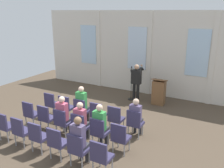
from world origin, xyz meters
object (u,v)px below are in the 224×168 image
(chair_r0_c3, at_px, (98,113))
(chair_r1_c3, at_px, (80,126))
(chair_r1_c2, at_px, (62,121))
(chair_r1_c5, at_px, (120,136))
(audience_r0_c2, at_px, (82,103))
(audience_r1_c2, at_px, (63,114))
(chair_r0_c0, at_px, (52,103))
(audience_r1_c4, at_px, (100,123))
(chair_r1_c0, at_px, (31,113))
(mic_stand, at_px, (131,92))
(chair_r0_c2, at_px, (81,110))
(chair_r0_c5, at_px, (135,122))
(chair_r1_c1, at_px, (46,117))
(audience_r0_c5, at_px, (136,115))
(chair_r1_c4, at_px, (99,131))
(audience_r1_c3, at_px, (81,119))
(chair_r0_c1, at_px, (66,106))
(chair_r2_c1, at_px, (21,130))
(chair_r2_c5, at_px, (101,155))
(speaker, at_px, (136,80))
(audience_r2_c4, at_px, (79,139))
(chair_r2_c2, at_px, (38,135))
(chair_r2_c3, at_px, (57,141))
(chair_r0_c4, at_px, (115,117))
(chair_r2_c4, at_px, (78,148))
(chair_r2_c0, at_px, (5,125))

(chair_r0_c3, relative_size, chair_r1_c3, 1.00)
(chair_r1_c2, bearing_deg, chair_r1_c5, 0.00)
(audience_r0_c2, bearing_deg, audience_r1_c2, -90.00)
(chair_r0_c0, height_order, audience_r1_c4, audience_r1_c4)
(chair_r1_c0, xyz_separation_m, chair_r1_c2, (1.38, 0.00, 0.00))
(mic_stand, bearing_deg, chair_r0_c3, -87.92)
(chair_r0_c2, distance_m, chair_r0_c5, 2.07)
(chair_r0_c3, bearing_deg, chair_r1_c1, -142.83)
(chair_r0_c3, bearing_deg, audience_r0_c5, 3.43)
(chair_r1_c4, bearing_deg, chair_r1_c2, 180.00)
(chair_r0_c5, height_order, chair_r1_c2, same)
(chair_r1_c0, height_order, audience_r1_c3, audience_r1_c3)
(audience_r0_c2, xyz_separation_m, audience_r1_c3, (0.69, -1.04, -0.05))
(chair_r0_c1, bearing_deg, mic_stand, 67.62)
(chair_r1_c3, xyz_separation_m, chair_r2_c1, (-1.38, -1.04, 0.00))
(audience_r1_c4, relative_size, chair_r2_c5, 1.43)
(speaker, bearing_deg, audience_r0_c5, -67.32)
(speaker, xyz_separation_m, chair_r0_c2, (-0.86, -2.96, -0.45))
(chair_r1_c2, distance_m, audience_r1_c2, 0.23)
(chair_r0_c5, xyz_separation_m, chair_r1_c5, (0.00, -1.04, 0.00))
(chair_r1_c5, distance_m, audience_r2_c4, 1.21)
(chair_r0_c1, bearing_deg, chair_r0_c5, 0.00)
(chair_r0_c3, distance_m, chair_r2_c2, 2.20)
(chair_r2_c2, bearing_deg, speaker, 80.31)
(chair_r0_c0, xyz_separation_m, chair_r2_c1, (0.69, -2.09, 0.00))
(chair_r2_c3, bearing_deg, chair_r0_c0, 134.69)
(audience_r0_c2, bearing_deg, chair_r1_c1, -121.53)
(chair_r0_c4, height_order, chair_r1_c0, same)
(chair_r1_c4, bearing_deg, chair_r0_c0, 159.24)
(audience_r1_c4, bearing_deg, chair_r1_c5, -6.64)
(audience_r1_c4, xyz_separation_m, chair_r2_c4, (0.00, -1.12, -0.21))
(audience_r0_c5, bearing_deg, chair_r1_c4, -121.43)
(chair_r1_c0, xyz_separation_m, audience_r1_c3, (2.07, 0.08, 0.18))
(audience_r1_c3, xyz_separation_m, chair_r2_c5, (1.38, -1.13, -0.18))
(speaker, bearing_deg, chair_r0_c0, -127.08)
(chair_r0_c1, relative_size, audience_r2_c4, 0.68)
(chair_r2_c0, xyz_separation_m, chair_r2_c1, (0.69, 0.00, 0.00))
(chair_r2_c0, bearing_deg, chair_r1_c3, 26.81)
(chair_r2_c0, bearing_deg, chair_r2_c5, 0.00)
(mic_stand, relative_size, chair_r2_c5, 1.65)
(speaker, height_order, chair_r1_c1, speaker)
(audience_r1_c3, xyz_separation_m, chair_r1_c5, (1.38, -0.08, -0.18))
(chair_r2_c1, xyz_separation_m, chair_r2_c5, (2.75, 0.00, 0.00))
(chair_r0_c2, distance_m, chair_r2_c1, 2.20)
(chair_r0_c1, xyz_separation_m, chair_r1_c3, (1.38, -1.04, 0.00))
(chair_r1_c5, distance_m, chair_r2_c1, 2.94)
(chair_r0_c0, relative_size, chair_r0_c5, 1.00)
(mic_stand, xyz_separation_m, chair_r1_c4, (0.80, -4.12, 0.20))
(audience_r1_c3, bearing_deg, chair_r1_c1, -176.53)
(speaker, relative_size, audience_r1_c2, 1.25)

